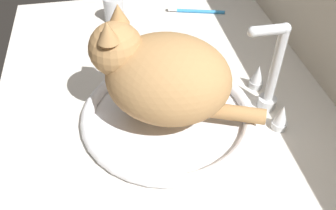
% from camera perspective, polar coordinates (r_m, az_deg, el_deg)
% --- Properties ---
extents(countertop, '(1.21, 0.74, 0.03)m').
position_cam_1_polar(countertop, '(0.77, 0.44, -4.47)').
color(countertop, silver).
rests_on(countertop, ground).
extents(sink_basin, '(0.37, 0.37, 0.03)m').
position_cam_1_polar(sink_basin, '(0.77, -0.00, -1.54)').
color(sink_basin, white).
rests_on(sink_basin, countertop).
extents(faucet, '(0.17, 0.09, 0.21)m').
position_cam_1_polar(faucet, '(0.78, 15.66, 3.95)').
color(faucet, silver).
rests_on(faucet, countertop).
extents(cat, '(0.28, 0.34, 0.21)m').
position_cam_1_polar(cat, '(0.70, -1.33, 4.69)').
color(cat, tan).
rests_on(cat, sink_basin).
extents(metal_jar, '(0.06, 0.06, 0.07)m').
position_cam_1_polar(metal_jar, '(1.10, -8.46, 14.56)').
color(metal_jar, '#B2B5BA').
rests_on(metal_jar, countertop).
extents(toothbrush, '(0.06, 0.17, 0.02)m').
position_cam_1_polar(toothbrush, '(1.14, 4.22, 14.44)').
color(toothbrush, '#338CD1').
rests_on(toothbrush, countertop).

